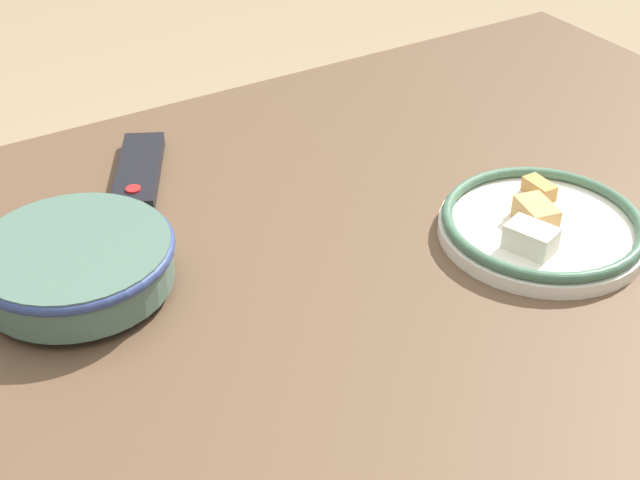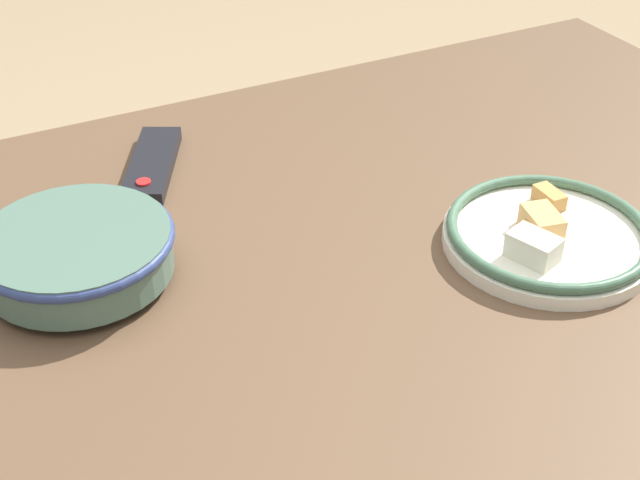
% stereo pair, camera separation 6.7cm
% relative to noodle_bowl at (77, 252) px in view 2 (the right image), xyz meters
% --- Properties ---
extents(dining_table, '(1.60, 1.07, 0.70)m').
position_rel_noodle_bowl_xyz_m(dining_table, '(0.30, -0.13, -0.10)').
color(dining_table, brown).
rests_on(dining_table, ground_plane).
extents(noodle_bowl, '(0.23, 0.23, 0.07)m').
position_rel_noodle_bowl_xyz_m(noodle_bowl, '(0.00, 0.00, 0.00)').
color(noodle_bowl, '#4C6B5B').
rests_on(noodle_bowl, dining_table).
extents(food_plate, '(0.26, 0.26, 0.05)m').
position_rel_noodle_bowl_xyz_m(food_plate, '(0.54, -0.20, -0.02)').
color(food_plate, silver).
rests_on(food_plate, dining_table).
extents(tv_remote, '(0.14, 0.20, 0.02)m').
position_rel_noodle_bowl_xyz_m(tv_remote, '(0.16, 0.21, -0.03)').
color(tv_remote, black).
rests_on(tv_remote, dining_table).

